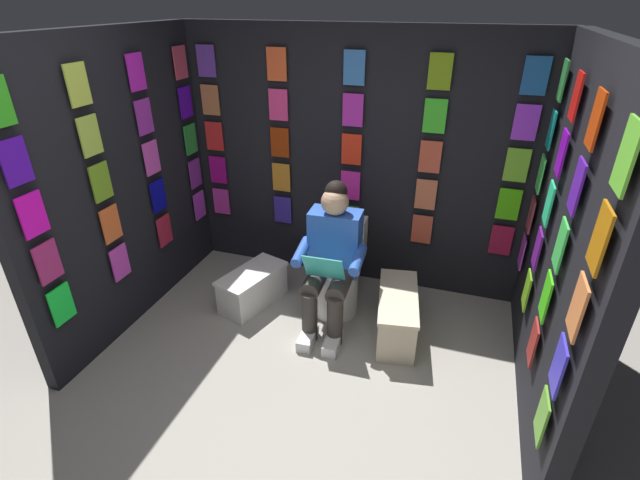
{
  "coord_description": "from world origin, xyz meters",
  "views": [
    {
      "loc": [
        -0.92,
        1.61,
        2.4
      ],
      "look_at": [
        -0.02,
        -1.14,
        0.85
      ],
      "focal_mm": 25.79,
      "sensor_mm": 36.0,
      "label": 1
    }
  ],
  "objects_px": {
    "toilet": "(338,273)",
    "person_reading": "(331,258)",
    "comic_longbox_near": "(397,315)",
    "comic_longbox_far": "(253,287)"
  },
  "relations": [
    {
      "from": "comic_longbox_near",
      "to": "comic_longbox_far",
      "type": "bearing_deg",
      "value": -10.74
    },
    {
      "from": "comic_longbox_near",
      "to": "comic_longbox_far",
      "type": "height_order",
      "value": "comic_longbox_near"
    },
    {
      "from": "person_reading",
      "to": "comic_longbox_near",
      "type": "xyz_separation_m",
      "value": [
        -0.54,
        0.0,
        -0.41
      ]
    },
    {
      "from": "comic_longbox_far",
      "to": "comic_longbox_near",
      "type": "bearing_deg",
      "value": -164.33
    },
    {
      "from": "toilet",
      "to": "comic_longbox_near",
      "type": "xyz_separation_m",
      "value": [
        -0.55,
        0.23,
        -0.14
      ]
    },
    {
      "from": "comic_longbox_near",
      "to": "comic_longbox_far",
      "type": "relative_size",
      "value": 1.14
    },
    {
      "from": "toilet",
      "to": "person_reading",
      "type": "xyz_separation_m",
      "value": [
        -0.01,
        0.23,
        0.27
      ]
    },
    {
      "from": "toilet",
      "to": "person_reading",
      "type": "height_order",
      "value": "person_reading"
    },
    {
      "from": "comic_longbox_far",
      "to": "person_reading",
      "type": "bearing_deg",
      "value": -165.12
    },
    {
      "from": "toilet",
      "to": "person_reading",
      "type": "distance_m",
      "value": 0.35
    }
  ]
}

